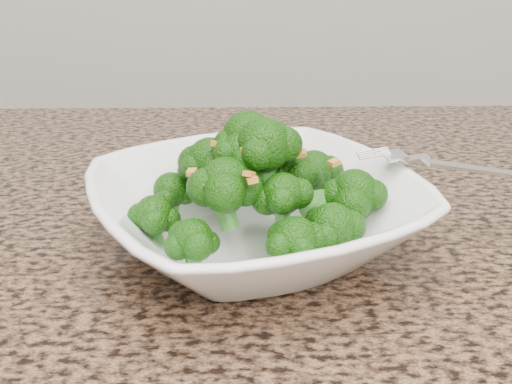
{
  "coord_description": "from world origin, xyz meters",
  "views": [
    {
      "loc": [
        0.06,
        -0.06,
        1.14
      ],
      "look_at": [
        0.07,
        0.4,
        0.95
      ],
      "focal_mm": 45.0,
      "sensor_mm": 36.0,
      "label": 1
    }
  ],
  "objects": [
    {
      "name": "granite_counter",
      "position": [
        0.0,
        0.3,
        0.89
      ],
      "size": [
        1.64,
        1.04,
        0.03
      ],
      "primitive_type": "cube",
      "color": "brown",
      "rests_on": "cabinet"
    },
    {
      "name": "bowl",
      "position": [
        0.07,
        0.4,
        0.93
      ],
      "size": [
        0.33,
        0.33,
        0.06
      ],
      "primitive_type": "imported",
      "rotation": [
        0.0,
        0.0,
        0.42
      ],
      "color": "white",
      "rests_on": "granite_counter"
    },
    {
      "name": "broccoli_pile",
      "position": [
        0.07,
        0.4,
        1.0
      ],
      "size": [
        0.22,
        0.22,
        0.07
      ],
      "primitive_type": null,
      "color": "#175109",
      "rests_on": "bowl"
    },
    {
      "name": "garlic_topping",
      "position": [
        0.07,
        0.4,
        1.03
      ],
      "size": [
        0.13,
        0.13,
        0.01
      ],
      "primitive_type": null,
      "color": "gold",
      "rests_on": "broccoli_pile"
    },
    {
      "name": "fork",
      "position": [
        0.2,
        0.42,
        0.97
      ],
      "size": [
        0.17,
        0.06,
        0.01
      ],
      "primitive_type": null,
      "rotation": [
        0.0,
        0.0,
        0.2
      ],
      "color": "silver",
      "rests_on": "bowl"
    }
  ]
}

